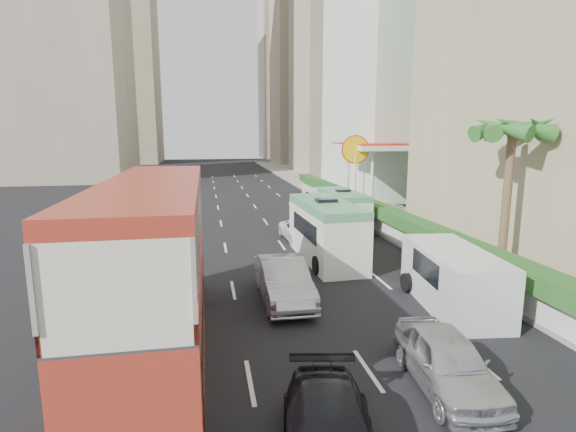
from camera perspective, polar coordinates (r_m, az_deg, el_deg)
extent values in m
plane|color=black|center=(14.82, 8.83, -14.92)|extent=(200.00, 200.00, 0.00)
cube|color=#A93221|center=(13.24, -16.35, -6.61)|extent=(2.50, 11.00, 5.06)
imported|color=#ADB0B4|center=(17.54, -0.56, -10.66)|extent=(1.74, 4.90, 1.61)
imported|color=#ADB0B4|center=(12.80, 19.32, -19.79)|extent=(2.06, 4.33, 1.43)
imported|color=silver|center=(26.86, 1.66, -3.13)|extent=(2.23, 4.35, 1.17)
cube|color=silver|center=(22.59, 4.82, -1.92)|extent=(2.47, 6.77, 2.97)
cube|color=silver|center=(29.77, 6.95, 0.66)|extent=(2.08, 5.82, 2.56)
cube|color=silver|center=(17.71, 20.22, -7.43)|extent=(2.77, 5.59, 2.15)
cube|color=silver|center=(36.24, 4.14, 1.85)|extent=(2.10, 4.58, 1.79)
cube|color=#99968C|center=(40.45, 9.30, 1.50)|extent=(6.00, 120.00, 0.18)
cube|color=silver|center=(29.24, 11.37, -0.84)|extent=(0.30, 44.00, 1.00)
cube|color=#2D6626|center=(29.09, 11.43, 0.80)|extent=(1.10, 44.00, 0.70)
cylinder|color=brown|center=(20.90, 25.96, 1.33)|extent=(0.36, 0.36, 6.40)
cube|color=silver|center=(38.63, 11.81, 4.97)|extent=(6.50, 8.00, 5.50)
cube|color=tan|center=(76.43, 7.79, 24.56)|extent=(16.00, 16.00, 50.00)
cube|color=tan|center=(98.28, 2.54, 19.68)|extent=(14.00, 14.00, 44.00)
cube|color=tan|center=(119.36, 0.06, 17.09)|extent=(14.00, 14.00, 40.00)
cube|color=tan|center=(105.40, -20.98, 18.95)|extent=(16.00, 16.00, 46.00)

